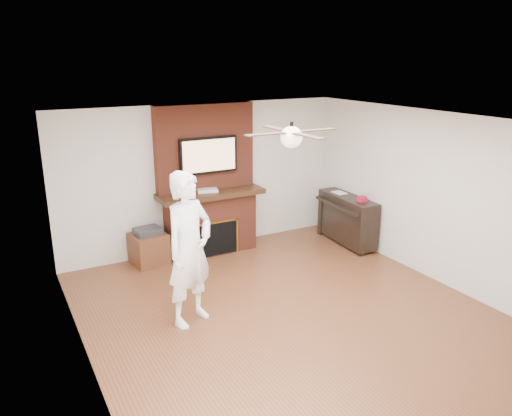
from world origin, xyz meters
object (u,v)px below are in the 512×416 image
fireplace (209,195)px  piano (347,218)px  side_table (149,247)px  person (189,249)px

fireplace → piano: size_ratio=1.84×
side_table → piano: (3.39, -0.79, 0.19)m
person → fireplace: bearing=36.3°
person → side_table: bearing=63.3°
person → piano: size_ratio=1.44×
person → piano: person is taller
fireplace → piano: 2.50m
fireplace → person: (-1.17, -2.12, -0.02)m
person → side_table: (0.07, 2.05, -0.70)m
fireplace → person: bearing=-118.9°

